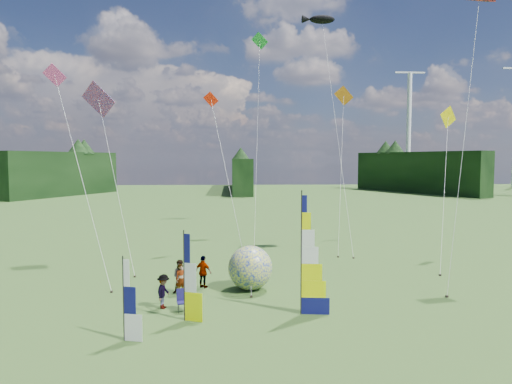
{
  "coord_description": "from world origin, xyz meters",
  "views": [
    {
      "loc": [
        -2.17,
        -17.73,
        7.04
      ],
      "look_at": [
        -1.0,
        4.0,
        5.5
      ],
      "focal_mm": 32.0,
      "sensor_mm": 36.0,
      "label": 1
    }
  ],
  "objects": [
    {
      "name": "ground",
      "position": [
        0.0,
        0.0,
        0.0
      ],
      "size": [
        220.0,
        220.0,
        0.0
      ],
      "primitive_type": "plane",
      "color": "#4A6329",
      "rests_on": "ground"
    },
    {
      "name": "treeline_ring",
      "position": [
        0.0,
        0.0,
        4.0
      ],
      "size": [
        210.0,
        210.0,
        8.0
      ],
      "primitive_type": null,
      "color": "#1E3B17",
      "rests_on": "ground"
    },
    {
      "name": "turbine_right",
      "position": [
        45.0,
        102.0,
        15.0
      ],
      "size": [
        8.0,
        1.2,
        30.0
      ],
      "primitive_type": null,
      "color": "silver",
      "rests_on": "ground"
    },
    {
      "name": "feather_banner_main",
      "position": [
        0.97,
        2.48,
        2.73
      ],
      "size": [
        1.47,
        0.27,
        5.46
      ],
      "primitive_type": null,
      "rotation": [
        0.0,
        0.0,
        -0.12
      ],
      "color": "#0E1054",
      "rests_on": "ground"
    },
    {
      "name": "side_banner_left",
      "position": [
        -4.25,
        1.95,
        1.93
      ],
      "size": [
        1.03,
        0.46,
        3.86
      ],
      "primitive_type": null,
      "rotation": [
        0.0,
        0.0,
        -0.35
      ],
      "color": "#ECF400",
      "rests_on": "ground"
    },
    {
      "name": "side_banner_far",
      "position": [
        -6.37,
        -0.17,
        1.62
      ],
      "size": [
        0.95,
        0.33,
        3.23
      ],
      "primitive_type": null,
      "rotation": [
        0.0,
        0.0,
        -0.25
      ],
      "color": "white",
      "rests_on": "ground"
    },
    {
      "name": "bol_inflatable",
      "position": [
        -1.18,
        6.58,
        1.2
      ],
      "size": [
        3.04,
        3.04,
        2.4
      ],
      "primitive_type": "sphere",
      "rotation": [
        0.0,
        0.0,
        -0.32
      ],
      "color": "#0015A0",
      "rests_on": "ground"
    },
    {
      "name": "spectator_a",
      "position": [
        -4.83,
        5.86,
        0.81
      ],
      "size": [
        0.69,
        0.59,
        1.61
      ],
      "primitive_type": "imported",
      "rotation": [
        0.0,
        0.0,
        0.41
      ],
      "color": "#66594C",
      "rests_on": "ground"
    },
    {
      "name": "spectator_b",
      "position": [
        -4.86,
        6.08,
        0.89
      ],
      "size": [
        0.89,
        0.47,
        1.78
      ],
      "primitive_type": "imported",
      "rotation": [
        0.0,
        0.0,
        0.05
      ],
      "color": "#66594C",
      "rests_on": "ground"
    },
    {
      "name": "spectator_c",
      "position": [
        -5.41,
        3.66,
        0.81
      ],
      "size": [
        0.63,
        1.11,
        1.63
      ],
      "primitive_type": "imported",
      "rotation": [
        0.0,
        0.0,
        1.33
      ],
      "color": "#66594C",
      "rests_on": "ground"
    },
    {
      "name": "spectator_d",
      "position": [
        -3.74,
        7.04,
        0.89
      ],
      "size": [
        1.11,
        0.92,
        1.78
      ],
      "primitive_type": "imported",
      "rotation": [
        0.0,
        0.0,
        2.57
      ],
      "color": "#66594C",
      "rests_on": "ground"
    },
    {
      "name": "camp_chair",
      "position": [
        -4.44,
        3.12,
        0.52
      ],
      "size": [
        0.71,
        0.71,
        1.04
      ],
      "primitive_type": null,
      "rotation": [
        0.0,
        0.0,
        0.2
      ],
      "color": "#131040",
      "rests_on": "ground"
    },
    {
      "name": "kite_whale",
      "position": [
        6.54,
        20.24,
        10.96
      ],
      "size": [
        9.04,
        15.37,
        21.93
      ],
      "primitive_type": null,
      "rotation": [
        0.0,
        0.0,
        -0.42
      ],
      "color": "black",
      "rests_on": "ground"
    },
    {
      "name": "kite_rainbow_delta",
      "position": [
        -9.96,
        13.13,
        6.84
      ],
      "size": [
        11.09,
        13.35,
        13.69
      ],
      "primitive_type": null,
      "rotation": [
        0.0,
        0.0,
        -0.26
      ],
      "color": "red",
      "rests_on": "ground"
    },
    {
      "name": "kite_parafoil",
      "position": [
        11.04,
        7.57,
        9.37
      ],
      "size": [
        7.98,
        9.46,
        18.73
      ],
      "primitive_type": null,
      "rotation": [
        0.0,
        0.0,
        -0.01
      ],
      "color": "red",
      "rests_on": "ground"
    },
    {
      "name": "small_kite_red",
      "position": [
        -2.52,
        15.7,
        6.45
      ],
      "size": [
        5.72,
        9.99,
        12.91
      ],
      "primitive_type": null,
      "rotation": [
        0.0,
        0.0,
        0.12
      ],
      "color": "red",
      "rests_on": "ground"
    },
    {
      "name": "small_kite_orange",
      "position": [
        6.52,
        17.99,
        6.98
      ],
      "size": [
        5.06,
        10.09,
        13.95
      ],
      "primitive_type": null,
      "rotation": [
        0.0,
        0.0,
        -0.03
      ],
      "color": "orange",
      "rests_on": "ground"
    },
    {
      "name": "small_kite_yellow",
      "position": [
        12.31,
        12.45,
        5.82
      ],
      "size": [
        9.93,
        11.69,
        11.63
      ],
      "primitive_type": null,
      "rotation": [
        0.0,
        0.0,
        0.42
      ],
      "color": "#FFE004",
      "rests_on": "ground"
    },
    {
      "name": "small_kite_pink",
      "position": [
        -11.1,
        9.69,
        6.88
      ],
      "size": [
        8.19,
        9.62,
        13.76
      ],
      "primitive_type": null,
      "rotation": [
        0.0,
        0.0,
        0.07
      ],
      "color": "#D64188",
      "rests_on": "ground"
    },
    {
      "name": "small_kite_green",
      "position": [
        0.18,
        23.72,
        10.23
      ],
      "size": [
        7.33,
        14.21,
        20.46
      ],
      "primitive_type": null,
      "rotation": [
        0.0,
        0.0,
        -0.26
      ],
      "color": "green",
      "rests_on": "ground"
    }
  ]
}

